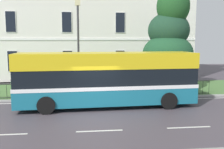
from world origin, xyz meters
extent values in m
cube|color=#453D44|center=(0.00, 0.00, -0.03)|extent=(60.00, 56.00, 0.06)
cube|color=silver|center=(0.00, 3.65, 0.00)|extent=(54.00, 0.14, 0.01)
cube|color=silver|center=(-4.00, -1.80, 0.00)|extent=(2.00, 0.12, 0.01)
cube|color=silver|center=(0.00, -1.80, 0.00)|extent=(2.00, 0.12, 0.01)
cube|color=silver|center=(4.00, -1.80, 0.00)|extent=(2.00, 0.12, 0.01)
cube|color=#9E9E99|center=(0.00, 4.12, 0.06)|extent=(57.00, 0.24, 0.12)
cube|color=#486E38|center=(0.00, 7.34, 0.06)|extent=(57.00, 6.20, 0.12)
cube|color=silver|center=(0.36, 15.63, 5.79)|extent=(19.57, 8.35, 11.34)
cube|color=white|center=(0.36, 11.42, 4.00)|extent=(19.57, 0.06, 0.20)
cube|color=#2D333D|center=(0.36, 11.41, 1.22)|extent=(1.10, 0.06, 2.20)
cube|color=white|center=(-6.98, 11.41, 2.04)|extent=(0.94, 0.04, 1.89)
cube|color=black|center=(-6.98, 11.39, 2.04)|extent=(0.84, 0.03, 1.79)
cube|color=white|center=(-2.08, 11.41, 2.04)|extent=(0.94, 0.04, 1.89)
cube|color=black|center=(-2.08, 11.39, 2.04)|extent=(0.84, 0.03, 1.79)
cube|color=white|center=(2.81, 11.41, 2.04)|extent=(0.94, 0.04, 1.89)
cube|color=black|center=(2.81, 11.39, 2.04)|extent=(0.84, 0.03, 1.79)
cube|color=white|center=(7.70, 11.41, 2.04)|extent=(0.94, 0.04, 1.89)
cube|color=black|center=(7.70, 11.39, 2.04)|extent=(0.84, 0.03, 1.79)
cube|color=white|center=(-6.98, 11.41, 5.53)|extent=(0.94, 0.04, 1.89)
cube|color=black|center=(-6.98, 11.39, 5.53)|extent=(0.84, 0.03, 1.79)
cube|color=white|center=(-2.08, 11.41, 5.53)|extent=(0.94, 0.04, 1.89)
cube|color=black|center=(-2.08, 11.39, 5.53)|extent=(0.84, 0.03, 1.79)
cube|color=white|center=(2.81, 11.41, 5.53)|extent=(0.94, 0.04, 1.89)
cube|color=black|center=(2.81, 11.39, 5.53)|extent=(0.84, 0.03, 1.79)
cube|color=white|center=(7.70, 11.41, 5.53)|extent=(0.94, 0.04, 1.89)
cube|color=black|center=(7.70, 11.39, 5.53)|extent=(0.84, 0.03, 1.79)
cube|color=black|center=(0.36, 4.40, 1.07)|extent=(15.51, 0.04, 0.04)
cube|color=black|center=(0.36, 4.40, 0.20)|extent=(15.51, 0.04, 0.04)
cylinder|color=black|center=(-5.57, 4.40, 0.59)|extent=(0.02, 0.02, 0.95)
cylinder|color=black|center=(-5.11, 4.40, 0.59)|extent=(0.02, 0.02, 0.95)
cylinder|color=black|center=(-4.66, 4.40, 0.59)|extent=(0.02, 0.02, 0.95)
cylinder|color=black|center=(-4.20, 4.40, 0.59)|extent=(0.02, 0.02, 0.95)
cylinder|color=black|center=(-3.74, 4.40, 0.59)|extent=(0.02, 0.02, 0.95)
cylinder|color=black|center=(-3.29, 4.40, 0.59)|extent=(0.02, 0.02, 0.95)
cylinder|color=black|center=(-2.83, 4.40, 0.59)|extent=(0.02, 0.02, 0.95)
cylinder|color=black|center=(-2.38, 4.40, 0.59)|extent=(0.02, 0.02, 0.95)
cylinder|color=black|center=(-1.92, 4.40, 0.59)|extent=(0.02, 0.02, 0.95)
cylinder|color=black|center=(-1.46, 4.40, 0.59)|extent=(0.02, 0.02, 0.95)
cylinder|color=black|center=(-1.01, 4.40, 0.59)|extent=(0.02, 0.02, 0.95)
cylinder|color=black|center=(-0.55, 4.40, 0.59)|extent=(0.02, 0.02, 0.95)
cylinder|color=black|center=(-0.09, 4.40, 0.59)|extent=(0.02, 0.02, 0.95)
cylinder|color=black|center=(0.36, 4.40, 0.59)|extent=(0.02, 0.02, 0.95)
cylinder|color=black|center=(0.82, 4.40, 0.59)|extent=(0.02, 0.02, 0.95)
cylinder|color=black|center=(1.27, 4.40, 0.59)|extent=(0.02, 0.02, 0.95)
cylinder|color=black|center=(1.73, 4.40, 0.59)|extent=(0.02, 0.02, 0.95)
cylinder|color=black|center=(2.19, 4.40, 0.59)|extent=(0.02, 0.02, 0.95)
cylinder|color=black|center=(2.64, 4.40, 0.59)|extent=(0.02, 0.02, 0.95)
cylinder|color=black|center=(3.10, 4.40, 0.59)|extent=(0.02, 0.02, 0.95)
cylinder|color=black|center=(3.55, 4.40, 0.59)|extent=(0.02, 0.02, 0.95)
cylinder|color=black|center=(4.01, 4.40, 0.59)|extent=(0.02, 0.02, 0.95)
cylinder|color=black|center=(4.47, 4.40, 0.59)|extent=(0.02, 0.02, 0.95)
cylinder|color=black|center=(4.92, 4.40, 0.59)|extent=(0.02, 0.02, 0.95)
cylinder|color=black|center=(5.38, 4.40, 0.59)|extent=(0.02, 0.02, 0.95)
cylinder|color=black|center=(5.83, 4.40, 0.59)|extent=(0.02, 0.02, 0.95)
cylinder|color=black|center=(6.29, 4.40, 0.59)|extent=(0.02, 0.02, 0.95)
cylinder|color=black|center=(6.75, 4.40, 0.59)|extent=(0.02, 0.02, 0.95)
cylinder|color=black|center=(7.20, 4.40, 0.59)|extent=(0.02, 0.02, 0.95)
cylinder|color=black|center=(7.66, 4.40, 0.59)|extent=(0.02, 0.02, 0.95)
cylinder|color=black|center=(8.11, 4.40, 0.59)|extent=(0.02, 0.02, 0.95)
cylinder|color=#423328|center=(5.78, 6.42, 0.89)|extent=(0.41, 0.41, 1.53)
ellipsoid|color=#1B432C|center=(5.72, 6.23, 1.19)|extent=(3.95, 3.95, 3.17)
ellipsoid|color=#1D492B|center=(5.69, 6.29, 2.92)|extent=(3.76, 3.76, 2.83)
ellipsoid|color=#1C3D2A|center=(5.79, 6.54, 4.64)|extent=(3.11, 3.11, 2.71)
ellipsoid|color=#1D4A22|center=(5.98, 6.24, 6.36)|extent=(2.42, 2.42, 2.84)
cube|color=#196981|center=(0.71, 2.32, 0.78)|extent=(10.32, 2.77, 1.05)
cube|color=white|center=(0.71, 2.32, 1.27)|extent=(10.34, 2.79, 0.20)
cube|color=black|center=(0.71, 2.32, 1.80)|extent=(10.23, 2.73, 0.99)
cube|color=gold|center=(0.71, 2.32, 2.73)|extent=(10.32, 2.77, 0.87)
cube|color=black|center=(5.84, 2.52, 1.75)|extent=(0.14, 1.99, 0.91)
cube|color=black|center=(5.84, 2.52, 2.69)|extent=(0.13, 1.71, 0.56)
cylinder|color=silver|center=(5.81, 3.28, 0.48)|extent=(0.05, 0.20, 0.20)
cylinder|color=silver|center=(5.87, 1.76, 0.48)|extent=(0.05, 0.20, 0.20)
cylinder|color=black|center=(4.03, 3.59, 0.48)|extent=(0.97, 0.34, 0.96)
cylinder|color=black|center=(4.12, 1.32, 0.48)|extent=(0.97, 0.34, 0.96)
cylinder|color=black|center=(-2.71, 3.32, 0.48)|extent=(0.97, 0.34, 0.96)
cylinder|color=black|center=(-2.62, 1.05, 0.48)|extent=(0.97, 0.34, 0.96)
cylinder|color=#333338|center=(-0.97, 5.39, 3.16)|extent=(0.14, 0.14, 6.08)
cube|color=beige|center=(-0.97, 5.39, 6.38)|extent=(0.36, 0.24, 0.36)
cylinder|color=#23472D|center=(-5.27, 5.18, 0.64)|extent=(0.48, 0.48, 1.04)
ellipsoid|color=black|center=(-5.27, 5.18, 1.24)|extent=(0.48, 0.48, 0.17)
camera|label=1|loc=(-0.65, -12.29, 3.83)|focal=40.77mm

